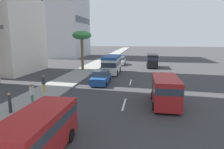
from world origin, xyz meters
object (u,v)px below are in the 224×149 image
Objects in this scene: van_third at (38,131)px; car_fourth at (120,61)px; car_second at (101,78)px; minibus_sixth at (112,64)px; pedestrian_by_tree at (10,102)px; van_lead at (152,60)px; pedestrian_mid_block at (32,93)px; van_fifth at (165,89)px; pedestrian_near_lamp at (44,83)px; palm_tree at (82,36)px.

van_third reaches higher than car_fourth.
car_second is at bearing -1.01° from car_fourth.
minibus_sixth reaches higher than van_third.
pedestrian_by_tree is (-28.86, 4.89, 0.20)m from car_fourth.
car_fourth is at bearing 178.99° from car_second.
van_lead reaches higher than pedestrian_mid_block.
van_fifth is 2.71× the size of pedestrian_near_lamp.
van_third is 10.87m from van_fifth.
van_lead is 26.35m from pedestrian_mid_block.
van_fifth is at bearing 45.71° from car_second.
pedestrian_near_lamp is at bearing 82.97° from van_fifth.
palm_tree reaches higher than van_lead.
palm_tree is at bearing -170.97° from pedestrian_mid_block.
pedestrian_near_lamp reaches higher than car_second.
car_second is 2.85× the size of pedestrian_by_tree.
palm_tree is (-5.61, 12.19, 4.44)m from van_lead.
car_fourth is 10.80m from minibus_sixth.
van_lead is at bearing 167.75° from van_third.
car_second is 18.01m from car_fourth.
van_fifth is (8.49, -6.78, 0.11)m from van_third.
palm_tree reaches higher than car_fourth.
minibus_sixth reaches higher than car_fourth.
pedestrian_by_tree is at bearing -17.72° from pedestrian_mid_block.
palm_tree is at bearing -101.54° from pedestrian_near_lamp.
van_third is at bearing 167.75° from van_lead.
car_fourth is (18.00, -0.32, -0.00)m from car_second.
pedestrian_by_tree is (4.50, 4.83, -0.29)m from van_third.
van_third is at bearing 103.00° from pedestrian_near_lamp.
car_second is 0.89× the size of van_fifth.
van_third is 3.38× the size of pedestrian_by_tree.
van_fifth is 12.28m from pedestrian_by_tree.
pedestrian_by_tree is (-3.99, 11.61, -0.40)m from van_fifth.
pedestrian_near_lamp is (-23.42, 5.07, 0.38)m from car_fourth.
minibus_sixth is (-7.77, 6.65, 0.13)m from van_lead.
van_lead is at bearing 139.44° from minibus_sixth.
car_second is (-15.00, 6.86, -0.66)m from van_lead.
van_fifth is at bearing 159.19° from pedestrian_near_lamp.
van_third is at bearing -0.09° from car_fourth.
car_second is 2.40× the size of pedestrian_mid_block.
car_second is 0.95× the size of car_fourth.
car_second is at bearing -1.65° from minibus_sixth.
car_second reaches higher than car_fourth.
car_second is 7.27m from minibus_sixth.
van_third is 7.51m from pedestrian_mid_block.
car_second is at bearing -61.09° from pedestrian_by_tree.
van_lead is at bearing 65.33° from car_fourth.
pedestrian_mid_block reaches higher than car_fourth.
car_second is 7.22m from pedestrian_near_lamp.
van_fifth reaches higher than pedestrian_near_lamp.
car_fourth is 23.97m from pedestrian_near_lamp.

